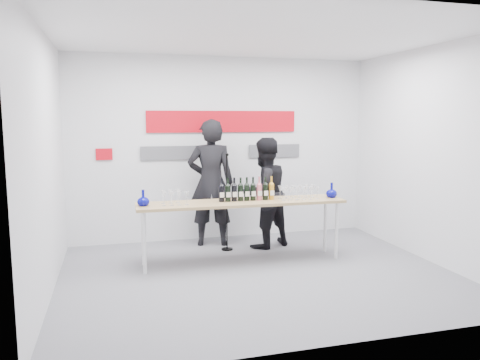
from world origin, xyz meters
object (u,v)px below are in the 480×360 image
object	(u,v)px
tasting_table	(242,206)
mic_stand	(227,221)
presenter_left	(211,183)
presenter_right	(264,193)

from	to	relation	value
tasting_table	mic_stand	bearing A→B (deg)	96.36
tasting_table	presenter_left	size ratio (longest dim) A/B	1.45
presenter_left	tasting_table	bearing A→B (deg)	114.53
tasting_table	presenter_right	world-z (taller)	presenter_right
tasting_table	mic_stand	distance (m)	0.73
tasting_table	mic_stand	xyz separation A→B (m)	(-0.06, 0.64, -0.35)
presenter_left	presenter_right	xyz separation A→B (m)	(0.77, -0.34, -0.14)
presenter_left	mic_stand	world-z (taller)	presenter_left
presenter_left	presenter_right	size ratio (longest dim) A/B	1.16
tasting_table	presenter_left	world-z (taller)	presenter_left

